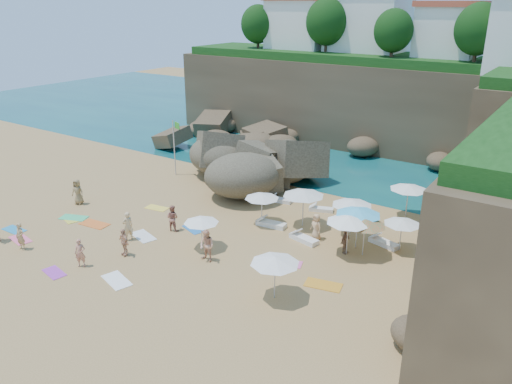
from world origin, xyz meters
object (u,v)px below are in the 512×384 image
Objects in this scene: person_stand_4 at (316,227)px; person_stand_6 at (128,226)px; lounger_0 at (280,200)px; parasol_2 at (458,191)px; person_stand_1 at (172,218)px; person_stand_0 at (20,237)px; person_stand_3 at (345,241)px; person_stand_2 at (266,165)px; person_stand_5 at (242,177)px; parasol_0 at (244,168)px; parasol_1 at (304,193)px; rock_outcrop at (256,187)px; flag_pole at (175,141)px.

person_stand_6 is (-9.27, -6.41, 0.09)m from person_stand_4.
lounger_0 is 0.94× the size of person_stand_6.
person_stand_1 is at bearing -142.58° from parasol_2.
person_stand_3 is at bearing 25.79° from person_stand_0.
person_stand_3 is (7.12, -4.56, 0.60)m from lounger_0.
person_stand_2 is 1.08× the size of person_stand_5.
person_stand_3 is at bearing -41.39° from lounger_0.
parasol_2 reaches higher than person_stand_3.
person_stand_3 is (10.16, -4.45, -1.28)m from parasol_0.
parasol_0 is at bearing -167.20° from parasol_2.
person_stand_4 is (-6.32, -7.02, -1.40)m from parasol_2.
person_stand_5 is (0.10, -3.54, -0.07)m from person_stand_2.
parasol_0 reaches higher than person_stand_3.
person_stand_1 is at bearing -90.28° from parasol_0.
parasol_2 is 1.74× the size of person_stand_3.
person_stand_0 is 18.61m from person_stand_3.
parasol_1 is 1.54× the size of lounger_0.
person_stand_3 is (10.20, 3.26, -0.10)m from person_stand_1.
person_stand_3 is at bearing 3.39° from person_stand_4.
parasol_2 is (14.37, 1.61, 2.22)m from rock_outcrop.
parasol_2 is at bearing 6.38° from rock_outcrop.
person_stand_5 reaches higher than lounger_0.
parasol_2 is at bearing 12.80° from parasol_0.
person_stand_0 is at bearing -138.03° from parasol_2.
flag_pole is at bearing -61.40° from person_stand_1.
parasol_1 is at bearing -12.22° from flag_pole.
parasol_1 is 4.77m from lounger_0.
parasol_0 is 1.49× the size of person_stand_5.
lounger_0 is at bearing 174.62° from person_stand_6.
parasol_0 is 6.86m from parasol_1.
person_stand_1 is (0.06, -9.34, 0.84)m from rock_outcrop.
flag_pole reaches higher than parasol_2.
lounger_0 is at bearing -124.11° from person_stand_1.
person_stand_0 is 19.61m from person_stand_2.
parasol_2 reaches higher than parasol_0.
person_stand_1 reaches higher than person_stand_5.
flag_pole reaches higher than person_stand_3.
person_stand_4 is 11.27m from person_stand_6.
flag_pole is 7.62m from person_stand_2.
person_stand_0 is (-8.53, -14.64, 0.69)m from lounger_0.
lounger_0 is 11.21m from person_stand_6.
person_stand_6 is (-4.36, -10.29, 0.77)m from lounger_0.
parasol_0 is 0.91× the size of parasol_2.
lounger_0 is (3.04, 0.11, -1.88)m from parasol_0.
rock_outcrop is at bearing 145.32° from lounger_0.
person_stand_3 is at bearing -170.41° from person_stand_2.
parasol_0 is at bearing 151.99° from person_stand_2.
parasol_1 is 16.90m from person_stand_0.
parasol_1 is 1.61× the size of person_stand_4.
person_stand_2 is 1.04× the size of person_stand_4.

